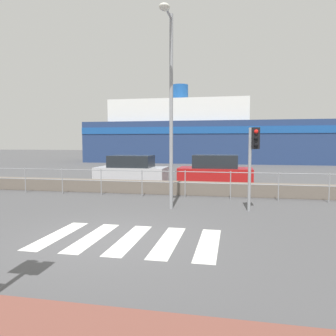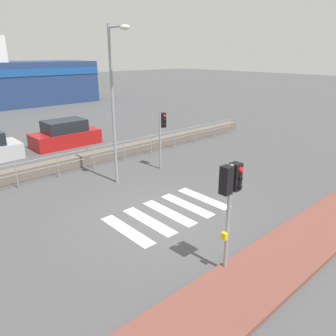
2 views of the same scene
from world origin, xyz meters
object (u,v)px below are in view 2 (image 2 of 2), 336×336
traffic_light_near (230,190)px  traffic_light_far (162,128)px  parked_car_red (65,135)px  streetlamp (115,90)px

traffic_light_near → traffic_light_far: (4.02, 7.04, -0.27)m
traffic_light_near → parked_car_red: 14.39m
traffic_light_far → streetlamp: bearing=-173.7°
parked_car_red → traffic_light_far: bearing=-77.5°
traffic_light_far → parked_car_red: traffic_light_far is taller
streetlamp → parked_car_red: bearing=81.6°
parked_car_red → streetlamp: bearing=-98.4°
traffic_light_near → parked_car_red: size_ratio=0.73×
traffic_light_near → streetlamp: size_ratio=0.45×
traffic_light_near → parked_car_red: bearing=80.1°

